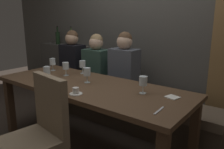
{
  "coord_description": "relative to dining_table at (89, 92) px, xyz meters",
  "views": [
    {
      "loc": [
        1.62,
        -1.71,
        1.44
      ],
      "look_at": [
        0.18,
        0.17,
        0.84
      ],
      "focal_mm": 36.93,
      "sensor_mm": 36.0,
      "label": 1
    }
  ],
  "objects": [
    {
      "name": "ground",
      "position": [
        0.0,
        0.0,
        -0.65
      ],
      "size": [
        9.0,
        9.0,
        0.0
      ],
      "primitive_type": "plane",
      "color": "#382D26"
    },
    {
      "name": "back_wall_tiled",
      "position": [
        0.0,
        1.22,
        0.85
      ],
      "size": [
        6.0,
        0.12,
        3.0
      ],
      "primitive_type": "cube",
      "color": "#4C4944",
      "rests_on": "ground"
    },
    {
      "name": "back_counter",
      "position": [
        -1.55,
        1.04,
        -0.18
      ],
      "size": [
        1.1,
        0.28,
        0.95
      ],
      "primitive_type": "cube",
      "color": "#413E3A",
      "rests_on": "ground"
    },
    {
      "name": "dining_table",
      "position": [
        0.0,
        0.0,
        0.0
      ],
      "size": [
        2.2,
        0.84,
        0.74
      ],
      "color": "#493422",
      "rests_on": "ground"
    },
    {
      "name": "banquette_bench",
      "position": [
        0.0,
        0.7,
        -0.42
      ],
      "size": [
        2.5,
        0.44,
        0.45
      ],
      "color": "#40352A",
      "rests_on": "ground"
    },
    {
      "name": "chair_near_side",
      "position": [
        0.13,
        -0.72,
        -0.09
      ],
      "size": [
        0.5,
        0.5,
        0.98
      ],
      "color": "brown",
      "rests_on": "ground"
    },
    {
      "name": "diner_redhead",
      "position": [
        -1.02,
        0.72,
        0.17
      ],
      "size": [
        0.36,
        0.24,
        0.79
      ],
      "color": "black",
      "rests_on": "banquette_bench"
    },
    {
      "name": "diner_bearded",
      "position": [
        -0.53,
        0.72,
        0.15
      ],
      "size": [
        0.36,
        0.24,
        0.76
      ],
      "color": "#2D473D",
      "rests_on": "banquette_bench"
    },
    {
      "name": "diner_far_end",
      "position": [
        -0.04,
        0.71,
        0.18
      ],
      "size": [
        0.36,
        0.24,
        0.8
      ],
      "color": "#4C515B",
      "rests_on": "banquette_bench"
    },
    {
      "name": "wine_bottle_dark_red",
      "position": [
        -1.72,
        1.02,
        0.42
      ],
      "size": [
        0.08,
        0.08,
        0.33
      ],
      "color": "black",
      "rests_on": "back_counter"
    },
    {
      "name": "wine_bottle_pale_label",
      "position": [
        -1.38,
        1.04,
        0.42
      ],
      "size": [
        0.08,
        0.08,
        0.33
      ],
      "color": "#384728",
      "rests_on": "back_counter"
    },
    {
      "name": "wine_glass_near_left",
      "position": [
        -0.4,
        0.31,
        0.2
      ],
      "size": [
        0.08,
        0.08,
        0.16
      ],
      "color": "silver",
      "rests_on": "dining_table"
    },
    {
      "name": "wine_glass_far_left",
      "position": [
        -0.06,
        0.04,
        0.2
      ],
      "size": [
        0.08,
        0.08,
        0.16
      ],
      "color": "silver",
      "rests_on": "dining_table"
    },
    {
      "name": "wine_glass_far_right",
      "position": [
        0.6,
        0.09,
        0.2
      ],
      "size": [
        0.08,
        0.08,
        0.16
      ],
      "color": "silver",
      "rests_on": "dining_table"
    },
    {
      "name": "wine_glass_end_left",
      "position": [
        -0.83,
        0.18,
        0.2
      ],
      "size": [
        0.08,
        0.08,
        0.16
      ],
      "color": "silver",
      "rests_on": "dining_table"
    },
    {
      "name": "wine_glass_end_right",
      "position": [
        -0.48,
        0.11,
        0.2
      ],
      "size": [
        0.08,
        0.08,
        0.16
      ],
      "color": "silver",
      "rests_on": "dining_table"
    },
    {
      "name": "wine_glass_center_back",
      "position": [
        -0.46,
        -0.18,
        0.2
      ],
      "size": [
        0.08,
        0.08,
        0.16
      ],
      "color": "silver",
      "rests_on": "dining_table"
    },
    {
      "name": "espresso_cup",
      "position": [
        0.12,
        -0.31,
        0.11
      ],
      "size": [
        0.12,
        0.12,
        0.06
      ],
      "color": "white",
      "rests_on": "dining_table"
    },
    {
      "name": "fork_on_table",
      "position": [
        0.91,
        -0.2,
        0.09
      ],
      "size": [
        0.03,
        0.17,
        0.01
      ],
      "primitive_type": "cube",
      "rotation": [
        0.0,
        0.0,
        0.06
      ],
      "color": "silver",
      "rests_on": "dining_table"
    },
    {
      "name": "folded_napkin",
      "position": [
        0.87,
        0.15,
        0.09
      ],
      "size": [
        0.13,
        0.12,
        0.01
      ],
      "primitive_type": "cube",
      "rotation": [
        0.0,
        0.0,
        -0.25
      ],
      "color": "silver",
      "rests_on": "dining_table"
    }
  ]
}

